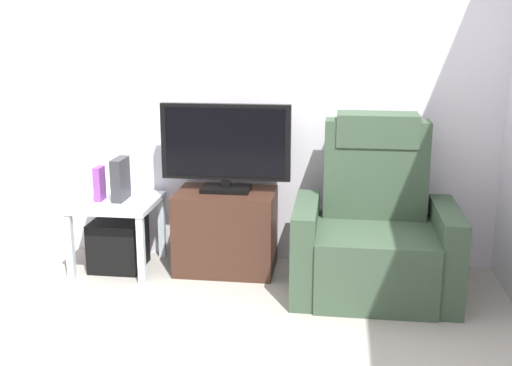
# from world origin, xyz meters

# --- Properties ---
(ground_plane) EXTENTS (6.40, 6.40, 0.00)m
(ground_plane) POSITION_xyz_m (0.00, 0.00, 0.00)
(ground_plane) COLOR #9E998E
(wall_back) EXTENTS (6.40, 0.06, 2.60)m
(wall_back) POSITION_xyz_m (0.00, 1.13, 1.30)
(wall_back) COLOR silver
(wall_back) RESTS_ON ground
(tv_stand) EXTENTS (0.65, 0.44, 0.54)m
(tv_stand) POSITION_xyz_m (0.06, 0.85, 0.27)
(tv_stand) COLOR #3D2319
(tv_stand) RESTS_ON ground
(television) EXTENTS (0.85, 0.20, 0.58)m
(television) POSITION_xyz_m (0.06, 0.87, 0.85)
(television) COLOR black
(television) RESTS_ON tv_stand
(recliner_armchair) EXTENTS (0.98, 0.78, 1.08)m
(recliner_armchair) POSITION_xyz_m (1.03, 0.65, 0.37)
(recliner_armchair) COLOR #384C38
(recliner_armchair) RESTS_ON ground
(side_table) EXTENTS (0.54, 0.54, 0.48)m
(side_table) POSITION_xyz_m (-0.67, 0.79, 0.40)
(side_table) COLOR silver
(side_table) RESTS_ON ground
(subwoofer_box) EXTENTS (0.34, 0.34, 0.34)m
(subwoofer_box) POSITION_xyz_m (-0.67, 0.79, 0.17)
(subwoofer_box) COLOR black
(subwoofer_box) RESTS_ON ground
(book_upright) EXTENTS (0.05, 0.11, 0.23)m
(book_upright) POSITION_xyz_m (-0.77, 0.77, 0.59)
(book_upright) COLOR purple
(book_upright) RESTS_ON side_table
(game_console) EXTENTS (0.07, 0.20, 0.28)m
(game_console) POSITION_xyz_m (-0.64, 0.80, 0.62)
(game_console) COLOR #333338
(game_console) RESTS_ON side_table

